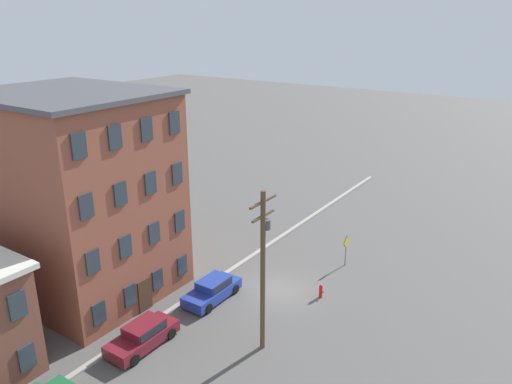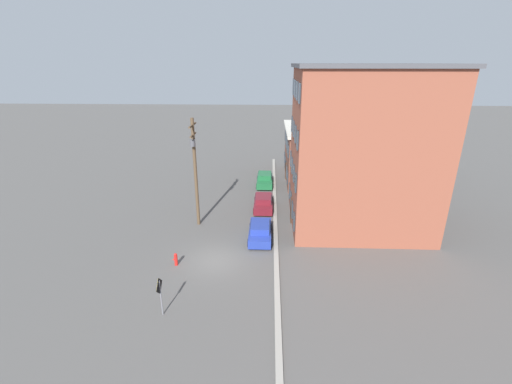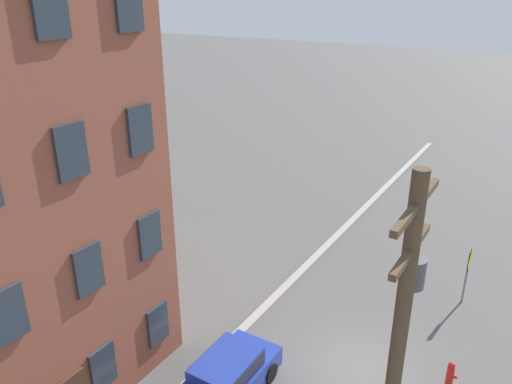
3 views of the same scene
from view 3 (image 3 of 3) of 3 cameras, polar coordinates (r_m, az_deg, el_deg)
ground_plane at (r=18.46m, az=11.79°, el=-19.14°), size 200.00×200.00×0.00m
kerb_strip at (r=19.89m, az=-0.80°, el=-14.81°), size 56.00×0.36×0.16m
car_blue at (r=16.69m, az=-3.62°, el=-20.53°), size 4.40×1.92×1.43m
caution_sign at (r=22.00m, az=23.11°, el=-7.87°), size 1.07×0.08×2.52m
utility_pole at (r=10.13m, az=15.45°, el=-20.26°), size 2.40×0.44×9.55m
fire_hydrant at (r=18.31m, az=21.32°, el=-18.84°), size 0.24×0.34×0.96m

